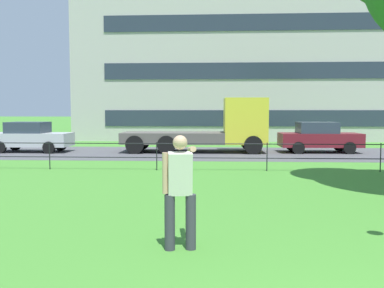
# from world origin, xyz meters

# --- Properties ---
(street_strip) EXTENTS (80.00, 7.00, 0.01)m
(street_strip) POSITION_xyz_m (0.00, 18.89, 0.00)
(street_strip) COLOR #4C4C51
(street_strip) RESTS_ON ground
(park_fence) EXTENTS (31.21, 0.04, 1.00)m
(park_fence) POSITION_xyz_m (0.00, 12.63, 0.67)
(park_fence) COLOR black
(park_fence) RESTS_ON ground
(person_thrower) EXTENTS (0.51, 0.82, 1.75)m
(person_thrower) POSITION_xyz_m (-2.31, 3.83, 0.95)
(person_thrower) COLOR #383842
(person_thrower) RESTS_ON ground
(car_silver_far_left) EXTENTS (4.00, 1.82, 1.54)m
(car_silver_far_left) POSITION_xyz_m (-11.31, 19.05, 0.78)
(car_silver_far_left) COLOR #B7BABF
(car_silver_far_left) RESTS_ON ground
(flatbed_truck_left) EXTENTS (7.35, 2.56, 2.75)m
(flatbed_truck_left) POSITION_xyz_m (-1.81, 19.54, 1.22)
(flatbed_truck_left) COLOR yellow
(flatbed_truck_left) RESTS_ON ground
(car_maroon_center) EXTENTS (4.05, 1.91, 1.54)m
(car_maroon_center) POSITION_xyz_m (3.40, 19.62, 0.78)
(car_maroon_center) COLOR maroon
(car_maroon_center) RESTS_ON ground
(apartment_building_background) EXTENTS (30.43, 11.71, 13.17)m
(apartment_building_background) POSITION_xyz_m (3.22, 32.71, 6.59)
(apartment_building_background) COLOR #B7B2AD
(apartment_building_background) RESTS_ON ground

